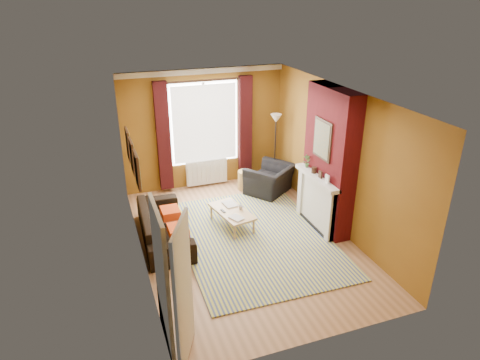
{
  "coord_description": "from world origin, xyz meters",
  "views": [
    {
      "loc": [
        -2.43,
        -6.57,
        4.39
      ],
      "look_at": [
        0.0,
        0.25,
        1.15
      ],
      "focal_mm": 32.0,
      "sensor_mm": 36.0,
      "label": 1
    }
  ],
  "objects_px": {
    "armchair": "(270,179)",
    "wicker_stool": "(245,180)",
    "coffee_table": "(232,212)",
    "floor_lamp": "(276,130)",
    "sofa": "(164,224)"
  },
  "relations": [
    {
      "from": "sofa",
      "to": "wicker_stool",
      "type": "xyz_separation_m",
      "value": [
        2.23,
        1.59,
        -0.08
      ]
    },
    {
      "from": "armchair",
      "to": "wicker_stool",
      "type": "relative_size",
      "value": 2.26
    },
    {
      "from": "sofa",
      "to": "armchair",
      "type": "distance_m",
      "value": 2.96
    },
    {
      "from": "coffee_table",
      "to": "sofa",
      "type": "bearing_deg",
      "value": 169.29
    },
    {
      "from": "coffee_table",
      "to": "floor_lamp",
      "type": "distance_m",
      "value": 2.48
    },
    {
      "from": "sofa",
      "to": "armchair",
      "type": "height_order",
      "value": "armchair"
    },
    {
      "from": "wicker_stool",
      "to": "floor_lamp",
      "type": "relative_size",
      "value": 0.26
    },
    {
      "from": "armchair",
      "to": "coffee_table",
      "type": "xyz_separation_m",
      "value": [
        -1.34,
        -1.2,
        -0.01
      ]
    },
    {
      "from": "armchair",
      "to": "wicker_stool",
      "type": "xyz_separation_m",
      "value": [
        -0.47,
        0.38,
        -0.11
      ]
    },
    {
      "from": "sofa",
      "to": "floor_lamp",
      "type": "distance_m",
      "value": 3.53
    },
    {
      "from": "coffee_table",
      "to": "wicker_stool",
      "type": "bearing_deg",
      "value": 49.86
    },
    {
      "from": "sofa",
      "to": "wicker_stool",
      "type": "relative_size",
      "value": 4.65
    },
    {
      "from": "armchair",
      "to": "floor_lamp",
      "type": "height_order",
      "value": "floor_lamp"
    },
    {
      "from": "coffee_table",
      "to": "floor_lamp",
      "type": "height_order",
      "value": "floor_lamp"
    },
    {
      "from": "coffee_table",
      "to": "wicker_stool",
      "type": "relative_size",
      "value": 2.55
    }
  ]
}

